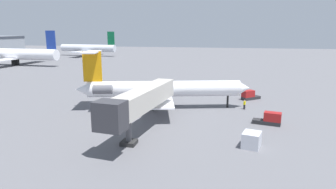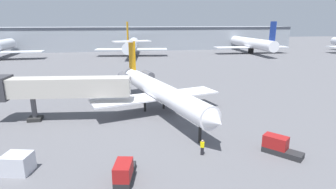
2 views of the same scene
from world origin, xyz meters
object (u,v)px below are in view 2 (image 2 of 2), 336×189
Objects in this scene: cargo_container_uld at (18,163)px; jet_bridge at (53,88)px; baggage_tug_trailing at (279,146)px; parked_airliner_east_mid at (252,43)px; parked_airliner_centre at (131,45)px; ground_crew_marshaller at (202,147)px; baggage_tug_lead at (124,172)px; regional_jet at (157,89)px.

jet_bridge is at bearing 87.68° from cargo_container_uld.
parked_airliner_east_mid reaches higher than baggage_tug_trailing.
parked_airliner_centre is (15.26, 87.68, 3.47)m from cargo_container_uld.
baggage_tug_trailing is (25.10, -15.12, -3.86)m from jet_bridge.
ground_crew_marshaller is (17.12, -13.92, -3.84)m from jet_bridge.
jet_bridge is 4.51× the size of baggage_tug_lead.
parked_airliner_east_mid is (41.91, 88.65, 3.61)m from baggage_tug_trailing.
ground_crew_marshaller is at bearing -88.40° from parked_airliner_centre.
parked_airliner_centre is at bearing 78.71° from jet_bridge.
regional_jet is 19.40m from baggage_tug_trailing.
regional_jet is 14.63m from jet_bridge.
regional_jet is 72.59m from parked_airliner_centre.
jet_bridge is 22.40m from ground_crew_marshaller.
ground_crew_marshaller is at bearing 171.42° from baggage_tug_trailing.
baggage_tug_trailing is (10.54, -16.04, -2.80)m from regional_jet.
ground_crew_marshaller is at bearing -80.20° from regional_jet.
cargo_container_uld is at bearing 161.85° from baggage_tug_lead.
cargo_container_uld is at bearing -92.32° from jet_bridge.
jet_bridge is (-14.56, -0.92, 1.05)m from regional_jet.
ground_crew_marshaller is 8.82m from baggage_tug_lead.
regional_jet reaches higher than baggage_tug_lead.
jet_bridge is 4.76× the size of baggage_tug_trailing.
baggage_tug_trailing is at bearing 7.71° from baggage_tug_lead.
ground_crew_marshaller is 0.04× the size of parked_airliner_east_mid.
parked_airliner_centre reaches higher than baggage_tug_lead.
regional_jet reaches higher than jet_bridge.
regional_jet is 7.67× the size of baggage_tug_trailing.
baggage_tug_lead is at bearing -157.44° from ground_crew_marshaller.
regional_jet reaches higher than cargo_container_uld.
regional_jet is 15.31m from ground_crew_marshaller.
baggage_tug_trailing is at bearing -56.70° from regional_jet.
parked_airliner_east_mid reaches higher than parked_airliner_centre.
baggage_tug_lead is (-8.15, -3.39, -0.02)m from ground_crew_marshaller.
regional_jet is 0.79× the size of parked_airliner_east_mid.
parked_airliner_east_mid is (49.88, 87.45, 3.59)m from ground_crew_marshaller.
regional_jet is at bearing 72.97° from baggage_tug_lead.
baggage_tug_lead is at bearing -62.58° from jet_bridge.
parked_airliner_centre is at bearing 89.90° from regional_jet.
regional_jet is at bearing -90.10° from parked_airliner_centre.
ground_crew_marshaller is 0.43× the size of baggage_tug_trailing.
ground_crew_marshaller is 0.40× the size of baggage_tug_lead.
parked_airliner_east_mid is (52.32, 0.02, 0.05)m from parked_airliner_centre.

